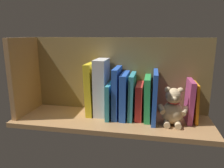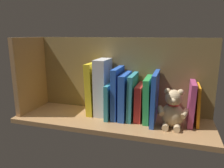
% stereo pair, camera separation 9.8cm
% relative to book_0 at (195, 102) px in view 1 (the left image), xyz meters
% --- Properties ---
extents(ground_plane, '(0.93, 0.30, 0.02)m').
position_rel_book_0_xyz_m(ground_plane, '(0.38, 0.05, -0.10)').
color(ground_plane, '#A87A4C').
extents(shelf_back_panel, '(0.93, 0.02, 0.38)m').
position_rel_book_0_xyz_m(shelf_back_panel, '(0.38, -0.08, 0.10)').
color(shelf_back_panel, olive).
rests_on(shelf_back_panel, ground_plane).
extents(shelf_side_divider, '(0.02, 0.24, 0.38)m').
position_rel_book_0_xyz_m(shelf_side_divider, '(0.82, 0.05, 0.10)').
color(shelf_side_divider, '#A87A4C').
rests_on(shelf_side_divider, ground_plane).
extents(book_0, '(0.02, 0.13, 0.18)m').
position_rel_book_0_xyz_m(book_0, '(0.00, 0.00, 0.00)').
color(book_0, orange).
rests_on(book_0, ground_plane).
extents(book_1, '(0.03, 0.14, 0.19)m').
position_rel_book_0_xyz_m(book_1, '(0.03, 0.01, 0.01)').
color(book_1, '#B23F72').
rests_on(book_1, ground_plane).
extents(teddy_bear, '(0.14, 0.11, 0.17)m').
position_rel_book_0_xyz_m(teddy_bear, '(0.10, 0.06, -0.01)').
color(teddy_bear, '#D1B284').
rests_on(teddy_bear, ground_plane).
extents(book_2, '(0.02, 0.19, 0.23)m').
position_rel_book_0_xyz_m(book_2, '(0.18, 0.03, 0.03)').
color(book_2, blue).
rests_on(book_2, ground_plane).
extents(book_3, '(0.03, 0.16, 0.20)m').
position_rel_book_0_xyz_m(book_3, '(0.22, 0.02, 0.01)').
color(book_3, green).
rests_on(book_3, ground_plane).
extents(book_4, '(0.03, 0.15, 0.17)m').
position_rel_book_0_xyz_m(book_4, '(0.25, 0.01, -0.01)').
color(book_4, red).
rests_on(book_4, ground_plane).
extents(book_5, '(0.02, 0.16, 0.21)m').
position_rel_book_0_xyz_m(book_5, '(0.29, 0.02, 0.02)').
color(book_5, teal).
rests_on(book_5, ground_plane).
extents(book_6, '(0.03, 0.17, 0.22)m').
position_rel_book_0_xyz_m(book_6, '(0.33, 0.02, 0.02)').
color(book_6, blue).
rests_on(book_6, ground_plane).
extents(book_7, '(0.03, 0.16, 0.24)m').
position_rel_book_0_xyz_m(book_7, '(0.36, 0.02, 0.03)').
color(book_7, blue).
rests_on(book_7, ground_plane).
extents(book_8, '(0.02, 0.17, 0.17)m').
position_rel_book_0_xyz_m(book_8, '(0.39, 0.02, -0.01)').
color(book_8, teal).
rests_on(book_8, ground_plane).
extents(dictionary_thick_white, '(0.06, 0.14, 0.28)m').
position_rel_book_0_xyz_m(dictionary_thick_white, '(0.44, 0.00, 0.05)').
color(dictionary_thick_white, silver).
rests_on(dictionary_thick_white, ground_plane).
extents(book_9, '(0.04, 0.14, 0.26)m').
position_rel_book_0_xyz_m(book_9, '(0.50, 0.00, 0.04)').
color(book_9, yellow).
rests_on(book_9, ground_plane).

